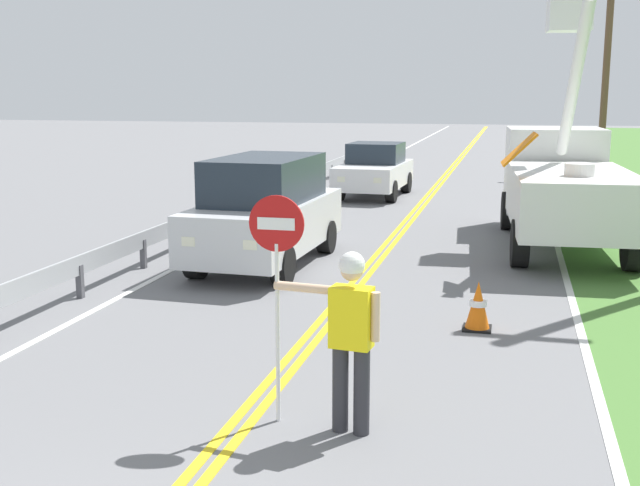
{
  "coord_description": "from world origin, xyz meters",
  "views": [
    {
      "loc": [
        2.56,
        -2.98,
        3.32
      ],
      "look_at": [
        -0.05,
        7.67,
        1.2
      ],
      "focal_mm": 44.14,
      "sensor_mm": 36.0,
      "label": 1
    }
  ],
  "objects_px": {
    "stop_sign_paddle": "(277,258)",
    "oncoming_suv_nearest": "(266,211)",
    "utility_bucket_truck": "(563,180)",
    "traffic_cone_lead": "(478,306)",
    "oncoming_sedan_second": "(374,170)",
    "utility_pole_mid": "(606,74)",
    "flagger_worker": "(350,331)"
  },
  "relations": [
    {
      "from": "flagger_worker",
      "to": "traffic_cone_lead",
      "type": "xyz_separation_m",
      "value": [
        1.07,
        3.78,
        -0.71
      ]
    },
    {
      "from": "oncoming_suv_nearest",
      "to": "oncoming_sedan_second",
      "type": "height_order",
      "value": "oncoming_suv_nearest"
    },
    {
      "from": "traffic_cone_lead",
      "to": "oncoming_suv_nearest",
      "type": "bearing_deg",
      "value": 141.37
    },
    {
      "from": "utility_pole_mid",
      "to": "oncoming_sedan_second",
      "type": "bearing_deg",
      "value": -131.23
    },
    {
      "from": "stop_sign_paddle",
      "to": "utility_pole_mid",
      "type": "relative_size",
      "value": 0.3
    },
    {
      "from": "utility_bucket_truck",
      "to": "oncoming_sedan_second",
      "type": "xyz_separation_m",
      "value": [
        -5.37,
        7.02,
        -0.58
      ]
    },
    {
      "from": "flagger_worker",
      "to": "utility_pole_mid",
      "type": "xyz_separation_m",
      "value": [
        4.92,
        26.57,
        2.97
      ]
    },
    {
      "from": "utility_bucket_truck",
      "to": "utility_pole_mid",
      "type": "bearing_deg",
      "value": 81.47
    },
    {
      "from": "oncoming_suv_nearest",
      "to": "oncoming_sedan_second",
      "type": "relative_size",
      "value": 1.12
    },
    {
      "from": "flagger_worker",
      "to": "utility_bucket_truck",
      "type": "relative_size",
      "value": 0.26
    },
    {
      "from": "stop_sign_paddle",
      "to": "oncoming_sedan_second",
      "type": "bearing_deg",
      "value": 96.7
    },
    {
      "from": "oncoming_sedan_second",
      "to": "utility_pole_mid",
      "type": "xyz_separation_m",
      "value": [
        7.75,
        8.85,
        3.18
      ]
    },
    {
      "from": "traffic_cone_lead",
      "to": "oncoming_sedan_second",
      "type": "bearing_deg",
      "value": 105.64
    },
    {
      "from": "utility_bucket_truck",
      "to": "traffic_cone_lead",
      "type": "xyz_separation_m",
      "value": [
        -1.47,
        -6.93,
        -1.08
      ]
    },
    {
      "from": "utility_bucket_truck",
      "to": "traffic_cone_lead",
      "type": "bearing_deg",
      "value": -101.97
    },
    {
      "from": "stop_sign_paddle",
      "to": "oncoming_suv_nearest",
      "type": "bearing_deg",
      "value": 108.55
    },
    {
      "from": "oncoming_suv_nearest",
      "to": "traffic_cone_lead",
      "type": "xyz_separation_m",
      "value": [
        4.2,
        -3.35,
        -0.72
      ]
    },
    {
      "from": "flagger_worker",
      "to": "traffic_cone_lead",
      "type": "distance_m",
      "value": 4.0
    },
    {
      "from": "utility_bucket_truck",
      "to": "flagger_worker",
      "type": "bearing_deg",
      "value": -103.33
    },
    {
      "from": "utility_bucket_truck",
      "to": "oncoming_suv_nearest",
      "type": "relative_size",
      "value": 1.48
    },
    {
      "from": "stop_sign_paddle",
      "to": "traffic_cone_lead",
      "type": "relative_size",
      "value": 3.33
    },
    {
      "from": "utility_bucket_truck",
      "to": "stop_sign_paddle",
      "type": "bearing_deg",
      "value": -107.27
    },
    {
      "from": "stop_sign_paddle",
      "to": "oncoming_suv_nearest",
      "type": "xyz_separation_m",
      "value": [
        -2.36,
        7.04,
        -0.65
      ]
    },
    {
      "from": "oncoming_sedan_second",
      "to": "traffic_cone_lead",
      "type": "bearing_deg",
      "value": -74.36
    },
    {
      "from": "oncoming_sedan_second",
      "to": "traffic_cone_lead",
      "type": "distance_m",
      "value": 14.49
    },
    {
      "from": "oncoming_sedan_second",
      "to": "utility_pole_mid",
      "type": "height_order",
      "value": "utility_pole_mid"
    },
    {
      "from": "flagger_worker",
      "to": "oncoming_sedan_second",
      "type": "bearing_deg",
      "value": 99.08
    },
    {
      "from": "flagger_worker",
      "to": "traffic_cone_lead",
      "type": "bearing_deg",
      "value": 74.21
    },
    {
      "from": "stop_sign_paddle",
      "to": "utility_pole_mid",
      "type": "distance_m",
      "value": 27.18
    },
    {
      "from": "oncoming_suv_nearest",
      "to": "traffic_cone_lead",
      "type": "distance_m",
      "value": 5.42
    },
    {
      "from": "flagger_worker",
      "to": "oncoming_suv_nearest",
      "type": "height_order",
      "value": "oncoming_suv_nearest"
    },
    {
      "from": "stop_sign_paddle",
      "to": "oncoming_suv_nearest",
      "type": "height_order",
      "value": "stop_sign_paddle"
    }
  ]
}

